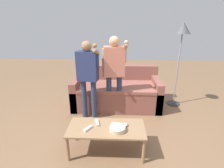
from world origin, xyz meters
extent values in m
plane|color=brown|center=(0.00, 0.00, 0.00)|extent=(12.00, 12.00, 0.00)
cube|color=brown|center=(-0.03, 1.28, 0.22)|extent=(1.83, 0.88, 0.44)
cube|color=#94584D|center=(-0.03, 1.21, 0.47)|extent=(1.55, 0.76, 0.06)
cube|color=brown|center=(-0.03, 1.62, 0.63)|extent=(1.83, 0.18, 0.38)
cube|color=brown|center=(-0.88, 1.28, 0.31)|extent=(0.14, 0.88, 0.63)
cube|color=brown|center=(0.82, 1.28, 0.31)|extent=(0.14, 0.88, 0.63)
cube|color=#997551|center=(-0.14, -0.17, 0.38)|extent=(1.06, 0.50, 0.03)
cylinder|color=#997551|center=(-0.64, -0.39, 0.18)|extent=(0.04, 0.04, 0.37)
cylinder|color=#997551|center=(0.36, -0.39, 0.18)|extent=(0.04, 0.04, 0.37)
cylinder|color=#997551|center=(-0.64, 0.04, 0.18)|extent=(0.04, 0.04, 0.37)
cylinder|color=#997551|center=(0.36, 0.04, 0.18)|extent=(0.04, 0.04, 0.37)
cylinder|color=beige|center=(0.01, -0.24, 0.42)|extent=(0.21, 0.21, 0.06)
ellipsoid|color=white|center=(0.13, -0.13, 0.42)|extent=(0.06, 0.09, 0.05)
cylinder|color=#4C4C51|center=(0.13, -0.11, 0.44)|extent=(0.02, 0.02, 0.01)
cylinder|color=#2D2D33|center=(1.26, 1.39, 0.01)|extent=(0.28, 0.28, 0.02)
cylinder|color=gray|center=(1.26, 1.39, 0.78)|extent=(0.03, 0.03, 1.51)
cone|color=#4C4C51|center=(1.26, 1.39, 1.64)|extent=(0.30, 0.30, 0.22)
cylinder|color=#2D3856|center=(-0.17, 0.90, 0.40)|extent=(0.10, 0.10, 0.80)
cylinder|color=#2D3856|center=(0.03, 0.92, 0.40)|extent=(0.10, 0.10, 0.80)
cube|color=#DB7F6B|center=(-0.07, 0.91, 1.07)|extent=(0.40, 0.24, 0.55)
sphere|color=tan|center=(-0.07, 0.91, 1.43)|extent=(0.19, 0.19, 0.19)
cylinder|color=tan|center=(-0.26, 0.89, 1.05)|extent=(0.07, 0.07, 0.52)
cylinder|color=#DB7F6B|center=(0.12, 0.93, 1.18)|extent=(0.07, 0.07, 0.26)
cylinder|color=tan|center=(0.13, 0.85, 1.33)|extent=(0.09, 0.25, 0.21)
sphere|color=tan|center=(0.14, 0.77, 1.43)|extent=(0.08, 0.08, 0.08)
cylinder|color=#2D3856|center=(-0.63, 0.76, 0.38)|extent=(0.10, 0.10, 0.76)
cylinder|color=#2D3856|center=(-0.44, 0.73, 0.38)|extent=(0.10, 0.10, 0.76)
cube|color=navy|center=(-0.53, 0.74, 1.02)|extent=(0.39, 0.25, 0.52)
sphere|color=#936B4C|center=(-0.53, 0.74, 1.37)|extent=(0.18, 0.18, 0.18)
cylinder|color=#936B4C|center=(-0.71, 0.77, 1.00)|extent=(0.07, 0.07, 0.50)
cylinder|color=navy|center=(-0.36, 0.71, 1.12)|extent=(0.07, 0.07, 0.25)
cylinder|color=#936B4C|center=(-0.37, 0.66, 1.28)|extent=(0.10, 0.26, 0.16)
sphere|color=#936B4C|center=(-0.37, 0.60, 1.40)|extent=(0.07, 0.07, 0.07)
cube|color=white|center=(-0.06, -0.16, 0.41)|extent=(0.05, 0.16, 0.03)
cylinder|color=silver|center=(-0.06, -0.13, 0.42)|extent=(0.01, 0.01, 0.00)
cube|color=silver|center=(-0.06, -0.21, 0.42)|extent=(0.02, 0.02, 0.00)
cube|color=white|center=(-0.28, -0.09, 0.41)|extent=(0.07, 0.16, 0.03)
cylinder|color=silver|center=(-0.29, -0.06, 0.42)|extent=(0.01, 0.01, 0.00)
cube|color=silver|center=(-0.27, -0.13, 0.42)|extent=(0.02, 0.02, 0.00)
cube|color=white|center=(-0.38, -0.23, 0.41)|extent=(0.11, 0.14, 0.03)
cylinder|color=silver|center=(-0.37, -0.21, 0.42)|extent=(0.01, 0.01, 0.00)
cube|color=silver|center=(-0.41, -0.27, 0.42)|extent=(0.02, 0.02, 0.00)
camera|label=1|loc=(0.02, -2.23, 1.79)|focal=28.06mm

